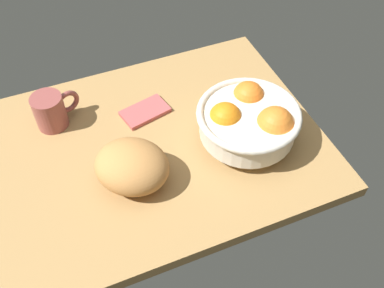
# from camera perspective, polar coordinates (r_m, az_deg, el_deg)

# --- Properties ---
(ground_plane) EXTENTS (0.77, 0.57, 0.03)m
(ground_plane) POSITION_cam_1_polar(r_m,az_deg,el_deg) (1.03, -5.09, -0.62)
(ground_plane) COLOR #A87F4A
(fruit_bowl) EXTENTS (0.23, 0.23, 0.11)m
(fruit_bowl) POSITION_cam_1_polar(r_m,az_deg,el_deg) (0.99, 7.31, 3.09)
(fruit_bowl) COLOR silver
(fruit_bowl) RESTS_ON ground
(bread_loaf) EXTENTS (0.21, 0.21, 0.09)m
(bread_loaf) POSITION_cam_1_polar(r_m,az_deg,el_deg) (0.92, -7.69, -2.85)
(bread_loaf) COLOR #C28346
(bread_loaf) RESTS_ON ground
(napkin_folded) EXTENTS (0.12, 0.09, 0.01)m
(napkin_folded) POSITION_cam_1_polar(r_m,az_deg,el_deg) (1.08, -6.03, 4.15)
(napkin_folded) COLOR #B85352
(napkin_folded) RESTS_ON ground
(mug) EXTENTS (0.11, 0.07, 0.08)m
(mug) POSITION_cam_1_polar(r_m,az_deg,el_deg) (1.08, -17.59, 4.11)
(mug) COLOR #954945
(mug) RESTS_ON ground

